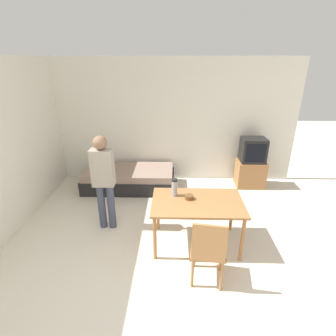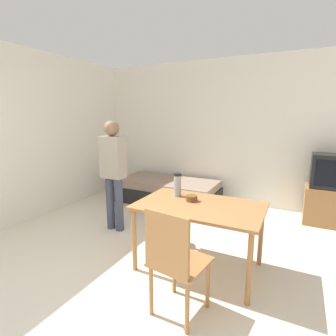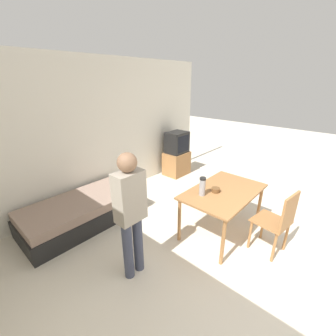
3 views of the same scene
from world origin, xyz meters
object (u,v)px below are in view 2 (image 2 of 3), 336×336
Objects in this scene: dining_table at (199,212)px; mate_bowl at (192,198)px; daybed at (168,191)px; tv at (327,192)px; person_standing at (113,168)px; thermos_flask at (177,184)px; wooden_chair at (174,259)px.

mate_bowl reaches higher than dining_table.
mate_bowl is (1.21, -1.79, 0.55)m from daybed.
tv reaches higher than mate_bowl.
mate_bowl is (-0.12, 0.07, 0.11)m from dining_table.
daybed is 1.47× the size of dining_table.
person_standing reaches higher than thermos_flask.
wooden_chair reaches higher than dining_table.
mate_bowl is at bearing 102.90° from wooden_chair.
person_standing reaches higher than daybed.
daybed is 2.07m from thermos_flask.
wooden_chair is 1.98m from person_standing.
person_standing reaches higher than dining_table.
mate_bowl reaches higher than daybed.
dining_table is at bearing -123.35° from tv.
wooden_chair is at bearing -66.63° from thermos_flask.
person_standing is (-1.46, 0.39, 0.27)m from dining_table.
wooden_chair is 3.47× the size of thermos_flask.
thermos_flask reaches higher than wooden_chair.
dining_table is (-1.34, -2.03, 0.14)m from tv.
wooden_chair reaches higher than daybed.
thermos_flask is at bearing -11.36° from person_standing.
wooden_chair is at bearing -84.38° from dining_table.
dining_table is at bearing -26.24° from thermos_flask.
thermos_flask is (-0.42, 0.96, 0.35)m from wooden_chair.
daybed is at bearing 84.97° from person_standing.
wooden_chair is at bearing -62.10° from daybed.
person_standing is (-2.80, -1.64, 0.41)m from tv.
mate_bowl is at bearing 149.72° from dining_table.
dining_table is at bearing -54.47° from daybed.
wooden_chair is at bearing -113.99° from tv.
dining_table is (1.33, -1.86, 0.44)m from daybed.
daybed is 2.03× the size of wooden_chair.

